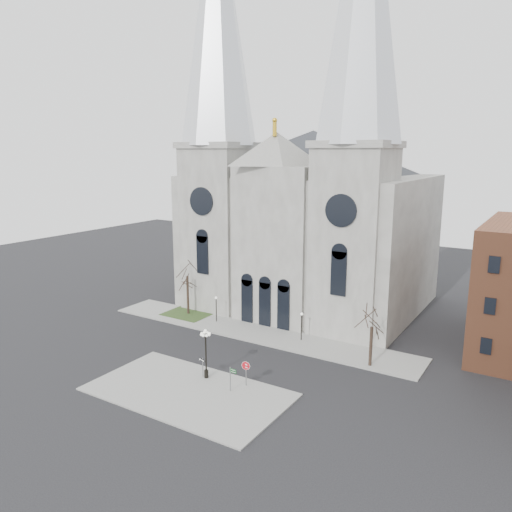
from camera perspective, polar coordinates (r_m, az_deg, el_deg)
The scene contains 13 objects.
ground at distance 52.09m, azimuth -6.78°, elevation -12.29°, with size 160.00×160.00×0.00m, color black.
sidewalk_near at distance 46.86m, azimuth -7.76°, elevation -15.13°, with size 18.00×10.00×0.14m, color gray.
sidewalk_far at distance 60.35m, azimuth -0.18°, elevation -8.66°, with size 40.00×6.00×0.14m, color gray.
grass_patch at distance 67.23m, azimuth -7.74°, elevation -6.57°, with size 6.00×5.00×0.18m, color #27421C.
cathedral at distance 66.89m, azimuth 5.29°, elevation 9.47°, with size 33.00×26.66×54.00m.
tree_left at distance 65.70m, azimuth -7.87°, elevation -2.02°, with size 3.20×3.20×7.50m.
tree_right at distance 51.10m, azimuth 13.10°, elevation -7.63°, with size 3.20×3.20×6.00m.
ped_lamp_left at distance 63.21m, azimuth -4.57°, elevation -5.57°, with size 0.32×0.32×3.26m.
ped_lamp_right at distance 57.22m, azimuth 5.23°, elevation -7.48°, with size 0.32×0.32×3.26m.
stop_sign at distance 46.69m, azimuth -1.15°, elevation -12.69°, with size 0.85×0.19×2.39m.
globe_lamp at distance 47.89m, azimuth -5.77°, elevation -10.36°, with size 1.17×1.17×4.84m.
one_way_sign at distance 48.85m, azimuth -6.11°, elevation -12.14°, with size 0.79×0.28×1.87m.
street_name_sign at distance 45.89m, azimuth -2.87°, elevation -13.67°, with size 0.73×0.09×2.27m.
Camera 1 is at (30.04, -36.84, 21.30)m, focal length 35.00 mm.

